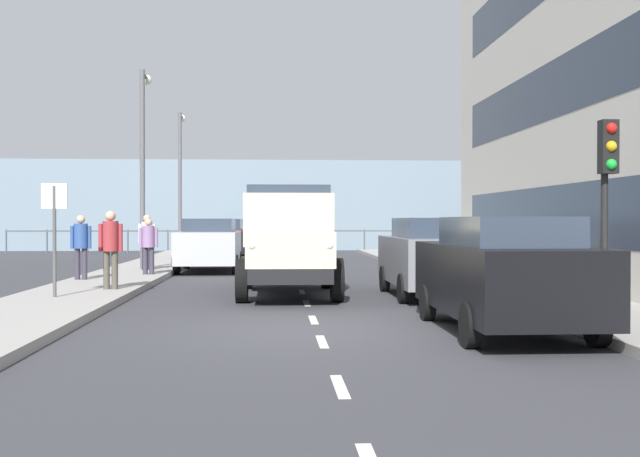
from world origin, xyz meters
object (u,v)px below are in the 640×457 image
at_px(pedestrian_couple_b, 81,242).
at_px(pedestrian_by_lamp, 111,243).
at_px(car_silver_oppositeside_0, 210,244).
at_px(pedestrian_couple_a, 147,237).
at_px(car_black_kerbside_near, 503,272).
at_px(car_grey_kerbside_1, 430,256).
at_px(street_sign, 54,220).
at_px(car_white_oppositeside_2, 232,236).
at_px(traffic_light_near, 607,173).
at_px(lamp_post_promenade, 143,150).
at_px(lamp_post_far, 180,170).
at_px(car_maroon_oppositeside_1, 223,239).
at_px(truck_vintage_cream, 288,243).
at_px(pedestrian_near_railing, 148,242).

bearing_deg(pedestrian_couple_b, pedestrian_by_lamp, 115.24).
xyz_separation_m(car_silver_oppositeside_0, pedestrian_couple_a, (1.80, 1.39, 0.25)).
height_order(car_black_kerbside_near, pedestrian_couple_b, pedestrian_couple_b).
height_order(car_grey_kerbside_1, street_sign, street_sign).
bearing_deg(car_white_oppositeside_2, traffic_light_near, 106.51).
relative_size(traffic_light_near, lamp_post_promenade, 0.51).
bearing_deg(car_grey_kerbside_1, lamp_post_far, -67.99).
bearing_deg(car_grey_kerbside_1, car_maroon_oppositeside_1, -70.11).
relative_size(lamp_post_promenade, lamp_post_far, 0.97).
xyz_separation_m(car_black_kerbside_near, pedestrian_by_lamp, (6.99, -5.97, 0.27)).
bearing_deg(truck_vintage_cream, traffic_light_near, 140.77).
bearing_deg(pedestrian_by_lamp, traffic_light_near, 153.52).
height_order(pedestrian_couple_b, traffic_light_near, traffic_light_near).
relative_size(car_grey_kerbside_1, traffic_light_near, 1.32).
bearing_deg(truck_vintage_cream, pedestrian_couple_a, -58.95).
distance_m(car_black_kerbside_near, pedestrian_near_railing, 12.69).
xyz_separation_m(car_grey_kerbside_1, lamp_post_far, (7.64, -18.89, 3.08)).
bearing_deg(pedestrian_near_railing, car_black_kerbside_near, 123.01).
height_order(truck_vintage_cream, pedestrian_by_lamp, truck_vintage_cream).
distance_m(car_maroon_oppositeside_1, lamp_post_promenade, 7.91).
bearing_deg(car_grey_kerbside_1, pedestrian_near_railing, -37.60).
relative_size(pedestrian_near_railing, pedestrian_couple_a, 0.93).
bearing_deg(car_black_kerbside_near, lamp_post_far, -72.49).
xyz_separation_m(car_silver_oppositeside_0, street_sign, (2.25, 9.77, 0.79)).
height_order(car_silver_oppositeside_0, car_maroon_oppositeside_1, same).
relative_size(pedestrian_near_railing, lamp_post_promenade, 0.25).
relative_size(car_silver_oppositeside_0, lamp_post_promenade, 0.73).
bearing_deg(lamp_post_far, pedestrian_couple_a, 91.76).
xyz_separation_m(pedestrian_by_lamp, lamp_post_far, (0.65, -18.24, 2.80)).
bearing_deg(pedestrian_by_lamp, lamp_post_far, -87.97).
bearing_deg(pedestrian_by_lamp, car_silver_oppositeside_0, -100.54).
bearing_deg(pedestrian_near_railing, pedestrian_couple_b, 52.29).
height_order(truck_vintage_cream, car_grey_kerbside_1, truck_vintage_cream).
distance_m(pedestrian_by_lamp, traffic_light_near, 10.34).
height_order(truck_vintage_cream, car_silver_oppositeside_0, truck_vintage_cream).
relative_size(pedestrian_by_lamp, pedestrian_couple_a, 1.02).
bearing_deg(pedestrian_couple_a, pedestrian_by_lamp, 92.49).
relative_size(truck_vintage_cream, pedestrian_near_railing, 3.61).
relative_size(pedestrian_by_lamp, lamp_post_far, 0.27).
distance_m(pedestrian_by_lamp, pedestrian_near_railing, 4.68).
bearing_deg(car_grey_kerbside_1, lamp_post_promenade, -47.21).
distance_m(car_grey_kerbside_1, pedestrian_couple_b, 9.03).
relative_size(car_white_oppositeside_2, lamp_post_promenade, 0.74).
distance_m(pedestrian_near_railing, pedestrian_couple_a, 2.07).
relative_size(car_silver_oppositeside_0, traffic_light_near, 1.42).
distance_m(car_maroon_oppositeside_1, traffic_light_near, 20.63).
bearing_deg(traffic_light_near, pedestrian_couple_b, -35.17).
xyz_separation_m(car_black_kerbside_near, street_sign, (7.74, -4.29, 0.79)).
bearing_deg(car_white_oppositeside_2, pedestrian_near_railing, 85.10).
bearing_deg(pedestrian_couple_a, pedestrian_couple_b, 74.83).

